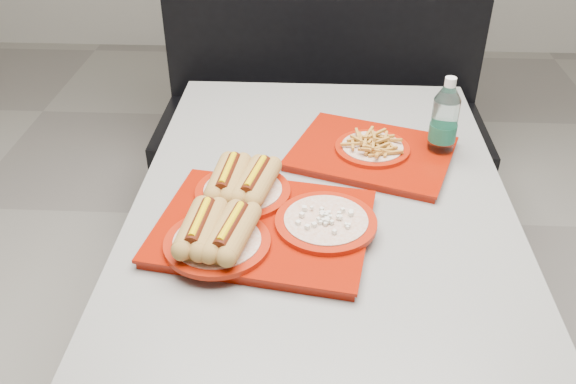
# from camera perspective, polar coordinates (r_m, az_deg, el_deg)

# --- Properties ---
(diner_table) EXTENTS (0.92, 1.42, 0.75)m
(diner_table) POSITION_cam_1_polar(r_m,az_deg,el_deg) (1.54, 3.04, -6.32)
(diner_table) COLOR black
(diner_table) RESTS_ON ground
(booth_bench) EXTENTS (1.30, 0.57, 1.35)m
(booth_bench) POSITION_cam_1_polar(r_m,az_deg,el_deg) (2.56, 3.11, 6.53)
(booth_bench) COLOR black
(booth_bench) RESTS_ON ground
(tray_near) EXTENTS (0.51, 0.44, 0.10)m
(tray_near) POSITION_cam_1_polar(r_m,az_deg,el_deg) (1.34, -3.09, -2.34)
(tray_near) COLOR #871203
(tray_near) RESTS_ON diner_table
(tray_far) EXTENTS (0.48, 0.43, 0.08)m
(tray_far) POSITION_cam_1_polar(r_m,az_deg,el_deg) (1.63, 7.88, 3.92)
(tray_far) COLOR #871203
(tray_far) RESTS_ON diner_table
(water_bottle) EXTENTS (0.07, 0.07, 0.23)m
(water_bottle) POSITION_cam_1_polar(r_m,az_deg,el_deg) (1.64, 14.37, 6.20)
(water_bottle) COLOR silver
(water_bottle) RESTS_ON diner_table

